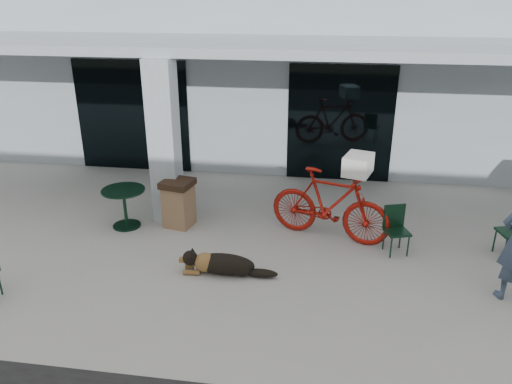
% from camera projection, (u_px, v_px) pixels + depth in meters
% --- Properties ---
extents(ground, '(80.00, 80.00, 0.00)m').
position_uv_depth(ground, '(218.00, 287.00, 7.67)').
color(ground, '#A6A39C').
rests_on(ground, ground).
extents(building, '(22.00, 7.00, 4.50)m').
position_uv_depth(building, '(279.00, 61.00, 14.58)').
color(building, '#ACBAC3').
rests_on(building, ground).
extents(storefront_glass_left, '(2.80, 0.06, 2.70)m').
position_uv_depth(storefront_glass_left, '(133.00, 116.00, 12.14)').
color(storefront_glass_left, black).
rests_on(storefront_glass_left, ground).
extents(storefront_glass_right, '(2.40, 0.06, 2.70)m').
position_uv_depth(storefront_glass_right, '(340.00, 124.00, 11.46)').
color(storefront_glass_right, black).
rests_on(storefront_glass_right, ground).
extents(column, '(0.50, 0.50, 3.12)m').
position_uv_depth(column, '(164.00, 142.00, 9.38)').
color(column, '#ACBAC3').
rests_on(column, ground).
extents(overhang, '(22.00, 2.80, 0.18)m').
position_uv_depth(overhang, '(253.00, 46.00, 9.73)').
color(overhang, '#ACBAC3').
rests_on(overhang, column).
extents(bicycle, '(2.28, 1.23, 1.32)m').
position_uv_depth(bicycle, '(330.00, 205.00, 8.93)').
color(bicycle, '#A0160C').
rests_on(bicycle, ground).
extents(laundry_basket, '(0.57, 0.67, 0.34)m').
position_uv_depth(laundry_basket, '(358.00, 165.00, 8.43)').
color(laundry_basket, white).
rests_on(laundry_basket, bicycle).
extents(dog, '(1.20, 0.49, 0.39)m').
position_uv_depth(dog, '(223.00, 263.00, 7.96)').
color(dog, black).
rests_on(dog, ground).
extents(cup_near_dog, '(0.10, 0.10, 0.11)m').
position_uv_depth(cup_near_dog, '(197.00, 267.00, 8.11)').
color(cup_near_dog, white).
rests_on(cup_near_dog, ground).
extents(cafe_table_near, '(1.03, 1.03, 0.76)m').
position_uv_depth(cafe_table_near, '(125.00, 208.00, 9.47)').
color(cafe_table_near, '#11311F').
rests_on(cafe_table_near, ground).
extents(cafe_chair_far_a, '(0.49, 0.51, 0.84)m').
position_uv_depth(cafe_chair_far_a, '(397.00, 231.00, 8.50)').
color(cafe_chair_far_a, '#11311F').
rests_on(cafe_chair_far_a, ground).
extents(cafe_chair_far_b, '(0.54, 0.51, 0.92)m').
position_uv_depth(cafe_chair_far_b, '(512.00, 232.00, 8.39)').
color(cafe_chair_far_b, '#11311F').
rests_on(cafe_chair_far_b, ground).
extents(trash_receptacle, '(0.64, 0.64, 0.93)m').
position_uv_depth(trash_receptacle, '(179.00, 203.00, 9.48)').
color(trash_receptacle, '#856345').
rests_on(trash_receptacle, ground).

